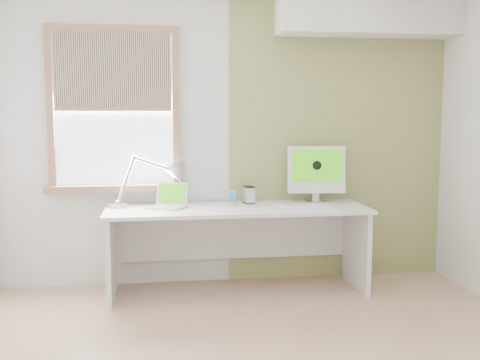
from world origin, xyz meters
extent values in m
cube|color=silver|center=(0.00, 1.76, 1.30)|extent=(4.00, 0.02, 2.60)
cube|color=silver|center=(0.00, -1.76, 1.30)|extent=(4.00, 0.02, 2.60)
cube|color=#979C5B|center=(1.00, 1.74, 1.30)|extent=(2.00, 0.02, 2.60)
cube|color=white|center=(1.20, 1.57, 2.40)|extent=(1.60, 0.40, 0.42)
cube|color=#9B654B|center=(-1.53, 1.72, 1.55)|extent=(0.06, 0.06, 1.42)
cube|color=#9B654B|center=(-0.47, 1.72, 1.55)|extent=(0.06, 0.06, 1.42)
cube|color=#9B654B|center=(-1.00, 1.72, 2.23)|extent=(1.00, 0.06, 0.06)
cube|color=#9B654B|center=(-1.00, 1.70, 0.87)|extent=(1.20, 0.14, 0.06)
cube|color=#D1E2F9|center=(-1.00, 1.74, 1.55)|extent=(1.00, 0.01, 1.30)
cube|color=beige|center=(-1.00, 1.70, 1.88)|extent=(0.98, 0.02, 0.65)
cube|color=#9B654B|center=(-1.00, 1.70, 1.55)|extent=(0.98, 0.03, 0.03)
cube|color=white|center=(0.02, 1.38, 0.71)|extent=(2.20, 0.70, 0.03)
cube|color=white|center=(-1.03, 1.38, 0.35)|extent=(0.04, 0.64, 0.70)
cube|color=white|center=(1.07, 1.38, 0.35)|extent=(0.04, 0.64, 0.70)
cube|color=white|center=(0.02, 1.70, 0.45)|extent=(2.08, 0.02, 0.48)
cylinder|color=#B8BBBD|center=(-0.98, 1.54, 0.74)|extent=(0.23, 0.23, 0.03)
sphere|color=#B8BBBD|center=(-0.98, 1.54, 0.76)|extent=(0.07, 0.07, 0.05)
cylinder|color=#B8BBBD|center=(-0.90, 1.57, 0.95)|extent=(0.18, 0.08, 0.39)
sphere|color=#B8BBBD|center=(-0.83, 1.59, 1.14)|extent=(0.06, 0.06, 0.05)
cylinder|color=#B8BBBD|center=(-0.66, 1.62, 1.08)|extent=(0.35, 0.09, 0.15)
sphere|color=#B8BBBD|center=(-0.49, 1.66, 1.02)|extent=(0.05, 0.05, 0.04)
cone|color=#B8BBBD|center=(-0.46, 1.67, 0.98)|extent=(0.31, 0.31, 0.24)
cube|color=#B8BBBD|center=(-0.57, 1.42, 0.74)|extent=(0.36, 0.32, 0.02)
cube|color=#B2B5B7|center=(-0.57, 1.42, 0.75)|extent=(0.28, 0.23, 0.00)
cube|color=#B8BBBD|center=(-0.52, 1.50, 0.84)|extent=(0.28, 0.20, 0.19)
cube|color=#34910D|center=(-0.52, 1.50, 0.84)|extent=(0.25, 0.17, 0.16)
cylinder|color=#B8BBBD|center=(-0.01, 1.47, 0.74)|extent=(0.08, 0.08, 0.02)
cube|color=#B8BBBD|center=(-0.01, 1.47, 0.81)|extent=(0.06, 0.01, 0.11)
cube|color=#194C99|center=(-0.01, 1.46, 0.81)|extent=(0.05, 0.01, 0.08)
cube|color=#B8BBBD|center=(0.15, 1.57, 0.81)|extent=(0.09, 0.13, 0.15)
cube|color=black|center=(0.15, 1.57, 0.88)|extent=(0.10, 0.13, 0.01)
cube|color=black|center=(0.15, 1.57, 0.74)|extent=(0.10, 0.13, 0.01)
cube|color=#B8BBBD|center=(0.75, 1.54, 0.74)|extent=(0.20, 0.18, 0.01)
cube|color=#B8BBBD|center=(0.75, 1.57, 0.82)|extent=(0.06, 0.03, 0.17)
cube|color=white|center=(0.75, 1.56, 1.02)|extent=(0.51, 0.13, 0.42)
cube|color=#34910D|center=(0.75, 1.53, 1.06)|extent=(0.45, 0.07, 0.28)
cylinder|color=black|center=(0.75, 1.53, 1.06)|extent=(0.08, 0.02, 0.08)
cube|color=white|center=(0.60, 1.23, 0.74)|extent=(0.48, 0.20, 0.02)
cube|color=white|center=(0.60, 1.23, 0.75)|extent=(0.44, 0.17, 0.00)
ellipsoid|color=white|center=(0.40, 1.26, 0.75)|extent=(0.08, 0.12, 0.03)
camera|label=1|loc=(-0.62, -3.35, 1.52)|focal=42.99mm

